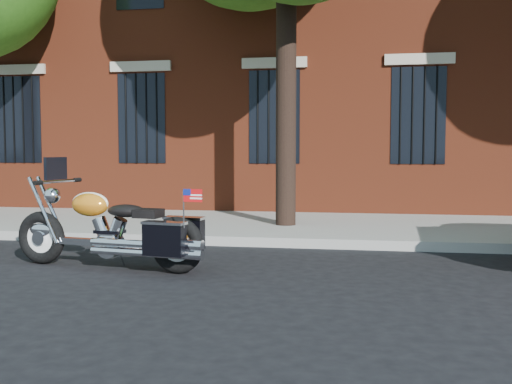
# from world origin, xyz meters

# --- Properties ---
(ground) EXTENTS (120.00, 120.00, 0.00)m
(ground) POSITION_xyz_m (0.00, 0.00, 0.00)
(ground) COLOR black
(ground) RESTS_ON ground
(curb) EXTENTS (40.00, 0.16, 0.15)m
(curb) POSITION_xyz_m (0.00, 1.38, 0.07)
(curb) COLOR gray
(curb) RESTS_ON ground
(sidewalk) EXTENTS (40.00, 3.60, 0.15)m
(sidewalk) POSITION_xyz_m (0.00, 3.26, 0.07)
(sidewalk) COLOR gray
(sidewalk) RESTS_ON ground
(motorcycle) EXTENTS (2.67, 1.02, 1.38)m
(motorcycle) POSITION_xyz_m (-1.19, -0.62, 0.47)
(motorcycle) COLOR black
(motorcycle) RESTS_ON ground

